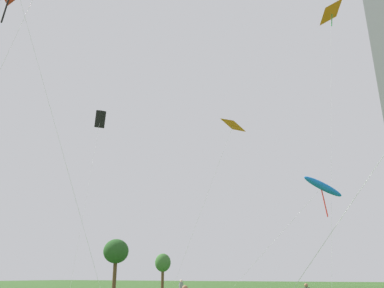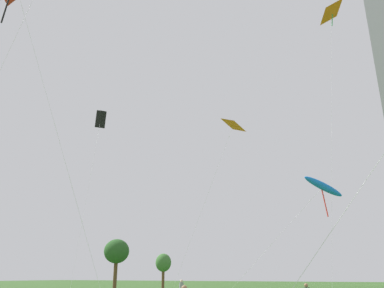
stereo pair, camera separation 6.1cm
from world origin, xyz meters
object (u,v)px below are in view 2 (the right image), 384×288
at_px(park_tree_2, 117,252).
at_px(park_tree_0, 163,263).
at_px(person_standing_1, 181,288).
at_px(kite_flying_1, 101,119).
at_px(kite_flying_4, 331,13).
at_px(kite_flying_3, 323,187).
at_px(kite_flying_6, 233,125).

bearing_deg(park_tree_2, park_tree_0, -18.21).
relative_size(person_standing_1, park_tree_2, 0.23).
bearing_deg(person_standing_1, kite_flying_1, -86.46).
distance_m(person_standing_1, kite_flying_1, 25.85).
xyz_separation_m(kite_flying_4, park_tree_0, (-26.14, 2.69, -30.68)).
relative_size(kite_flying_3, park_tree_2, 1.52).
bearing_deg(park_tree_2, person_standing_1, -41.04).
distance_m(person_standing_1, park_tree_2, 30.26).
bearing_deg(kite_flying_4, kite_flying_3, -105.42).
relative_size(kite_flying_1, park_tree_2, 2.98).
xyz_separation_m(kite_flying_3, park_tree_0, (-23.89, 10.87, -6.32)).
xyz_separation_m(park_tree_0, park_tree_2, (-11.00, 3.62, 2.02)).
distance_m(kite_flying_1, kite_flying_4, 33.21).
xyz_separation_m(person_standing_1, park_tree_2, (-22.55, 19.62, 4.73)).
bearing_deg(person_standing_1, kite_flying_6, -176.35).
xyz_separation_m(kite_flying_6, park_tree_2, (-24.99, 11.42, -13.38)).
bearing_deg(park_tree_2, kite_flying_3, -22.55).
bearing_deg(park_tree_0, park_tree_2, 161.79).
bearing_deg(person_standing_1, kite_flying_3, 132.87).
bearing_deg(kite_flying_1, person_standing_1, -16.71).
xyz_separation_m(kite_flying_6, park_tree_0, (-13.99, 7.80, -15.40)).
bearing_deg(kite_flying_6, kite_flying_4, 22.81).
xyz_separation_m(kite_flying_1, kite_flying_6, (17.25, 3.76, -2.62)).
relative_size(kite_flying_6, park_tree_2, 2.57).
distance_m(person_standing_1, kite_flying_6, 20.03).
bearing_deg(kite_flying_4, kite_flying_1, -163.21).
bearing_deg(kite_flying_6, kite_flying_1, -167.70).
height_order(person_standing_1, kite_flying_4, kite_flying_4).
relative_size(person_standing_1, kite_flying_6, 0.09).
distance_m(kite_flying_4, kite_flying_6, 20.18).
xyz_separation_m(kite_flying_3, kite_flying_4, (2.25, 8.17, 24.36)).
bearing_deg(kite_flying_3, person_standing_1, -157.38).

